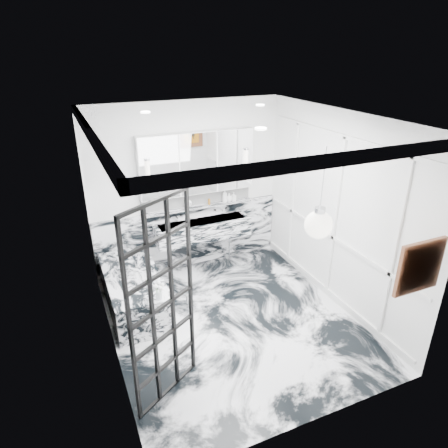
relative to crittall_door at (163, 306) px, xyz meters
name	(u,v)px	position (x,y,z in m)	size (l,w,h in m)	color
floor	(233,321)	(1.17, 0.82, -1.13)	(3.60, 3.60, 0.00)	white
ceiling	(235,117)	(1.17, 0.82, 1.67)	(3.60, 3.60, 0.00)	white
wall_back	(188,188)	(1.17, 2.62, 0.27)	(3.60, 3.60, 0.00)	white
wall_front	(320,311)	(1.17, -0.98, 0.27)	(3.60, 3.60, 0.00)	white
wall_left	(103,255)	(-0.43, 0.82, 0.27)	(3.60, 3.60, 0.00)	white
wall_right	(337,212)	(2.77, 0.82, 0.27)	(3.60, 3.60, 0.00)	white
marble_clad_back	(190,237)	(1.17, 2.59, -0.61)	(3.18, 0.05, 1.05)	white
marble_clad_left	(105,260)	(-0.42, 0.82, 0.21)	(0.02, 3.56, 2.68)	white
panel_molding	(335,218)	(2.75, 0.82, 0.17)	(0.03, 3.40, 2.30)	white
soap_bottle_a	(225,196)	(1.79, 2.53, 0.07)	(0.09, 0.09, 0.23)	#8C5919
soap_bottle_b	(234,196)	(1.95, 2.53, 0.03)	(0.07, 0.07, 0.15)	#4C4C51
soap_bottle_c	(229,197)	(1.87, 2.53, 0.03)	(0.11, 0.11, 0.15)	silver
face_pot	(188,204)	(1.13, 2.53, 0.03)	(0.13, 0.13, 0.13)	white
amber_bottle	(209,202)	(1.50, 2.53, 0.01)	(0.04, 0.04, 0.10)	#8C5919
flower_vase	(159,295)	(0.19, 0.97, -0.52)	(0.08, 0.08, 0.12)	silver
crittall_door	(163,306)	(0.00, 0.00, 0.00)	(0.88, 0.04, 2.26)	black
artwork	(420,267)	(2.37, -0.94, 0.41)	(0.46, 0.04, 0.46)	#C18413
pendant_light	(319,225)	(1.39, -0.55, 0.88)	(0.26, 0.26, 0.26)	white
trough_sink	(203,229)	(1.32, 2.37, -0.40)	(1.60, 0.45, 0.30)	silver
ledge	(199,207)	(1.32, 2.54, -0.06)	(1.90, 0.14, 0.04)	silver
subway_tile	(197,198)	(1.32, 2.60, 0.07)	(1.90, 0.03, 0.23)	white
mirror_cabinet	(197,163)	(1.32, 2.54, 0.69)	(1.90, 0.16, 1.00)	white
sconce_left	(148,173)	(0.50, 2.45, 0.65)	(0.07, 0.07, 0.40)	white
sconce_right	(246,162)	(2.14, 2.45, 0.65)	(0.07, 0.07, 0.40)	white
bathtub	(134,291)	(-0.01, 1.71, -0.86)	(0.75, 1.65, 0.55)	silver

